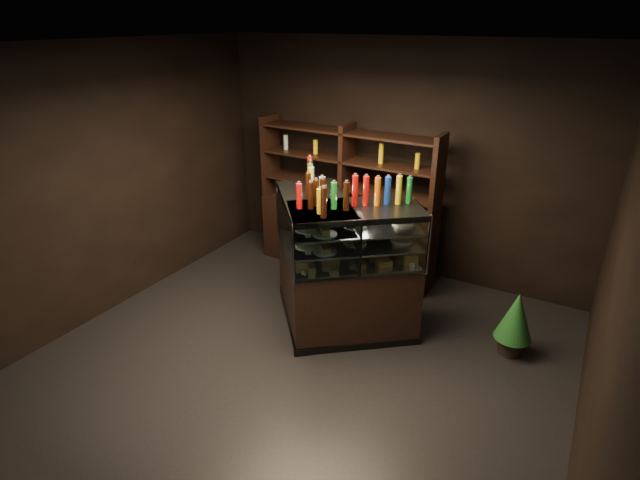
# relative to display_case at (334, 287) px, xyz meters

# --- Properties ---
(ground) EXTENTS (5.00, 5.00, 0.00)m
(ground) POSITION_rel_display_case_xyz_m (0.01, -0.76, -0.49)
(ground) COLOR black
(ground) RESTS_ON ground
(room_shell) EXTENTS (5.02, 5.02, 3.01)m
(room_shell) POSITION_rel_display_case_xyz_m (0.01, -0.76, 1.45)
(room_shell) COLOR black
(room_shell) RESTS_ON ground
(display_case) EXTENTS (1.93, 1.47, 1.48)m
(display_case) POSITION_rel_display_case_xyz_m (0.00, 0.00, 0.00)
(display_case) COLOR black
(display_case) RESTS_ON ground
(food_display) EXTENTS (1.52, 1.04, 0.45)m
(food_display) POSITION_rel_display_case_xyz_m (-0.00, -0.01, 0.61)
(food_display) COLOR #B79542
(food_display) RESTS_ON display_case
(bottles_top) EXTENTS (1.35, 0.90, 0.30)m
(bottles_top) POSITION_rel_display_case_xyz_m (0.00, 0.00, 1.12)
(bottles_top) COLOR yellow
(bottles_top) RESTS_ON display_case
(potted_conifer) EXTENTS (0.37, 0.37, 0.80)m
(potted_conifer) POSITION_rel_display_case_xyz_m (1.83, 0.46, -0.04)
(potted_conifer) COLOR black
(potted_conifer) RESTS_ON ground
(back_shelving) EXTENTS (2.44, 0.46, 2.00)m
(back_shelving) POSITION_rel_display_case_xyz_m (-0.52, 1.29, 0.11)
(back_shelving) COLOR black
(back_shelving) RESTS_ON ground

